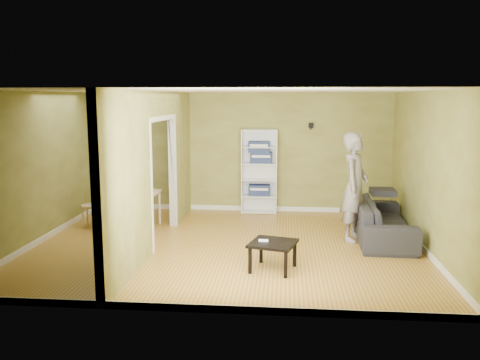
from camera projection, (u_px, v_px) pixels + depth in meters
The scene contains 15 objects.
room_shell at pixel (227, 170), 8.44m from camera, with size 6.50×6.50×6.50m.
partition at pixel (156, 169), 8.54m from camera, with size 0.22×5.50×2.60m, color #9EA254, non-canonical shape.
wall_speaker at pixel (311, 125), 10.85m from camera, with size 0.10×0.10×0.10m, color black.
sofa at pixel (382, 214), 9.01m from camera, with size 1.00×2.33×0.89m, color #2D2C2F.
person at pixel (355, 178), 8.80m from camera, with size 0.63×0.81×2.23m, color slate.
bookshelf at pixel (259, 171), 11.02m from camera, with size 0.76×0.33×1.82m.
paper_box_navy_a at pixel (259, 190), 11.04m from camera, with size 0.46×0.30×0.23m, color navy.
paper_box_navy_b at pixel (261, 158), 10.92m from camera, with size 0.46×0.30×0.23m, color navy.
paper_box_navy_c at pixel (259, 147), 10.89m from camera, with size 0.45×0.30×0.23m, color navy.
coffee_table at pixel (273, 246), 7.37m from camera, with size 0.63×0.63×0.42m.
game_controller at pixel (263, 240), 7.39m from camera, with size 0.14×0.04×0.03m, color white.
dining_table at pixel (129, 196), 9.76m from camera, with size 1.12×0.74×0.70m.
chair_left at pixel (92, 204), 9.83m from camera, with size 0.41×0.41×0.88m, color tan, non-canonical shape.
chair_near at pixel (119, 209), 9.27m from camera, with size 0.44×0.44×0.96m, color #D7BA82, non-canonical shape.
chair_far at pixel (140, 196), 10.36m from camera, with size 0.45×0.45×0.99m, color tan, non-canonical shape.
Camera 1 is at (0.97, -8.30, 2.49)m, focal length 38.00 mm.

